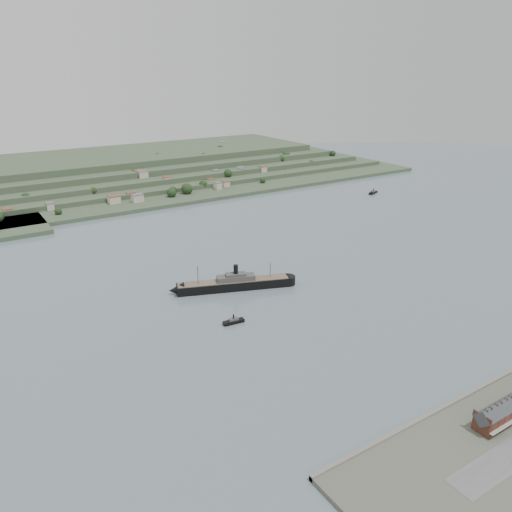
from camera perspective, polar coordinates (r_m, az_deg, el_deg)
ground at (r=357.29m, az=5.16°, el=-2.75°), size 1400.00×1400.00×0.00m
far_peninsula at (r=702.26m, az=-13.09°, el=9.59°), size 760.00×309.00×30.00m
steamship at (r=340.25m, az=-2.93°, el=-3.22°), size 84.18×38.26×21.00m
tugboat at (r=297.73m, az=-2.58°, el=-7.46°), size 13.27×4.84×5.84m
ferry_west at (r=503.48m, az=-27.25°, el=2.23°), size 18.92×6.62×6.96m
ferry_east at (r=617.96m, az=13.25°, el=7.10°), size 16.89×10.09×6.13m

